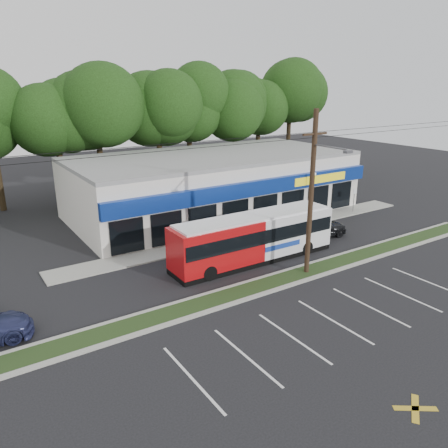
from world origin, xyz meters
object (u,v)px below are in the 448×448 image
Objects in this scene: pedestrian_a at (315,224)px; sign_post at (354,196)px; car_dark at (316,227)px; lamp_post at (313,191)px; pedestrian_b at (313,224)px; metrobus at (254,237)px; utility_pole at (310,189)px.

sign_post is at bearing 153.34° from pedestrian_a.
pedestrian_a is at bearing -33.77° from car_dark.
lamp_post is 2.28× the size of pedestrian_b.
pedestrian_a is (-2.15, -2.56, -1.89)m from lamp_post.
metrobus is at bearing 103.20° from car_dark.
pedestrian_b is at bearing -5.66° from car_dark.
utility_pole is 31.92× the size of pedestrian_a.
car_dark is at bearing -158.35° from sign_post.
pedestrian_a is (-7.15, -2.33, -0.77)m from sign_post.
pedestrian_b is (0.09, 0.50, 0.10)m from car_dark.
metrobus is at bearing -31.31° from pedestrian_a.
pedestrian_a is at bearing 41.48° from utility_pole.
car_dark is at bearing 40.14° from utility_pole.
sign_post reaches higher than pedestrian_a.
utility_pole is at bearing -69.41° from metrobus.
car_dark is at bearing 8.93° from metrobus.
metrobus is at bearing 7.95° from pedestrian_b.
lamp_post is 2.71× the size of pedestrian_a.
lamp_post is at bearing -174.82° from pedestrian_a.
sign_post is at bearing -165.85° from pedestrian_b.
utility_pole reaches higher than sign_post.
lamp_post is at bearing -35.01° from car_dark.
sign_post is at bearing 30.15° from utility_pole.
sign_post is 1.20× the size of pedestrian_b.
sign_post is 15.04m from metrobus.
pedestrian_b is (-2.65, -2.80, -1.74)m from lamp_post.
pedestrian_b is at bearing 42.61° from utility_pole.
pedestrian_b reaches higher than car_dark.
utility_pole is 15.71m from sign_post.
sign_post reaches higher than car_dark.
sign_post is 8.36m from car_dark.
pedestrian_b is at bearing 12.88° from metrobus.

